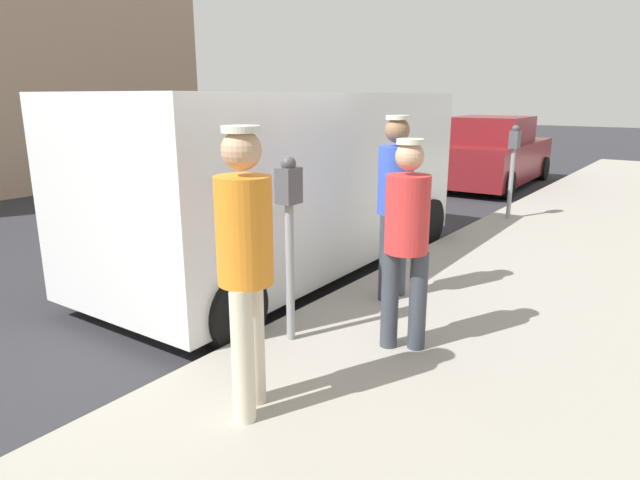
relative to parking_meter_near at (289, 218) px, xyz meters
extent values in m
plane|color=#2D2D33|center=(-1.35, 0.42, -1.18)|extent=(80.00, 80.00, 0.00)
cube|color=#9E998E|center=(2.15, 0.42, -1.11)|extent=(5.00, 32.00, 0.15)
cylinder|color=gray|center=(0.00, 0.00, -0.46)|extent=(0.07, 0.07, 1.15)
cube|color=#4C4C51|center=(0.00, 0.00, 0.26)|extent=(0.14, 0.18, 0.28)
sphere|color=#47474C|center=(0.00, 0.00, 0.43)|extent=(0.12, 0.12, 0.12)
cylinder|color=gray|center=(0.00, 5.74, -0.46)|extent=(0.07, 0.07, 1.15)
cube|color=#4C4C51|center=(0.00, 5.74, 0.26)|extent=(0.14, 0.18, 0.28)
sphere|color=#47474C|center=(0.00, 5.74, 0.43)|extent=(0.12, 0.12, 0.12)
cylinder|color=beige|center=(0.51, -1.09, -0.60)|extent=(0.14, 0.14, 0.87)
cylinder|color=beige|center=(0.41, -0.89, -0.60)|extent=(0.14, 0.14, 0.87)
cylinder|color=orange|center=(0.46, -0.99, 0.16)|extent=(0.34, 0.34, 0.65)
sphere|color=tan|center=(0.46, -0.99, 0.64)|extent=(0.24, 0.24, 0.24)
cylinder|color=silver|center=(0.46, -0.99, 0.75)|extent=(0.22, 0.22, 0.04)
cylinder|color=#383D47|center=(0.22, 1.48, -0.60)|extent=(0.14, 0.14, 0.86)
cylinder|color=#383D47|center=(0.19, 1.26, -0.60)|extent=(0.14, 0.14, 0.86)
cylinder|color=blue|center=(0.20, 1.37, 0.15)|extent=(0.34, 0.34, 0.65)
sphere|color=#8C6647|center=(0.20, 1.37, 0.62)|extent=(0.23, 0.23, 0.23)
cylinder|color=silver|center=(0.20, 1.37, 0.74)|extent=(0.22, 0.22, 0.04)
cylinder|color=#383D47|center=(0.92, 0.46, -0.63)|extent=(0.14, 0.14, 0.80)
cylinder|color=#383D47|center=(0.72, 0.36, -0.63)|extent=(0.14, 0.14, 0.80)
cylinder|color=red|center=(0.82, 0.41, 0.07)|extent=(0.34, 0.34, 0.60)
sphere|color=tan|center=(0.82, 0.41, 0.50)|extent=(0.22, 0.22, 0.22)
cylinder|color=silver|center=(0.82, 0.41, 0.61)|extent=(0.21, 0.21, 0.04)
cube|color=white|center=(-1.50, 1.86, -0.01)|extent=(2.14, 5.25, 1.96)
cube|color=black|center=(-1.56, 4.31, 0.38)|extent=(1.84, 0.13, 0.88)
cylinder|color=black|center=(-2.50, 3.88, -0.84)|extent=(0.24, 0.69, 0.68)
cylinder|color=black|center=(-0.60, 3.93, -0.84)|extent=(0.24, 0.69, 0.68)
cylinder|color=black|center=(-2.40, -0.22, -0.84)|extent=(0.24, 0.69, 0.68)
cylinder|color=black|center=(-0.50, -0.17, -0.84)|extent=(0.24, 0.69, 0.68)
cube|color=maroon|center=(-1.75, 9.92, -0.57)|extent=(1.98, 4.47, 0.89)
cube|color=maroon|center=(-1.74, 9.70, 0.17)|extent=(1.68, 2.04, 0.60)
cylinder|color=black|center=(-2.67, 11.53, -0.88)|extent=(0.24, 0.61, 0.60)
cylinder|color=black|center=(-0.95, 11.60, -0.88)|extent=(0.24, 0.61, 0.60)
cylinder|color=black|center=(-2.55, 8.23, -0.88)|extent=(0.24, 0.61, 0.60)
cylinder|color=black|center=(-0.83, 8.30, -0.88)|extent=(0.24, 0.61, 0.60)
camera|label=1|loc=(2.67, -3.28, 0.93)|focal=30.75mm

